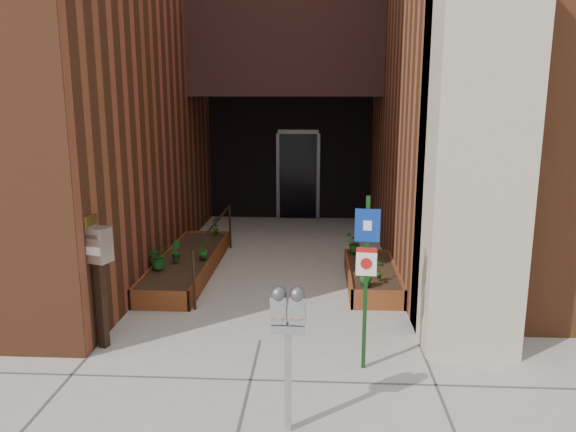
# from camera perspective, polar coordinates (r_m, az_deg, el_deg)

# --- Properties ---
(ground) EXTENTS (80.00, 80.00, 0.00)m
(ground) POSITION_cam_1_polar(r_m,az_deg,el_deg) (7.27, -2.87, -12.54)
(ground) COLOR #9E9991
(ground) RESTS_ON ground
(architecture) EXTENTS (20.00, 14.60, 10.00)m
(architecture) POSITION_cam_1_polar(r_m,az_deg,el_deg) (13.62, -0.67, 20.44)
(architecture) COLOR brown
(architecture) RESTS_ON ground
(planter_left) EXTENTS (0.90, 3.60, 0.30)m
(planter_left) POSITION_cam_1_polar(r_m,az_deg,el_deg) (9.97, -10.15, -4.92)
(planter_left) COLOR brown
(planter_left) RESTS_ON ground
(planter_right) EXTENTS (0.80, 2.20, 0.30)m
(planter_right) POSITION_cam_1_polar(r_m,az_deg,el_deg) (9.27, 8.52, -6.19)
(planter_right) COLOR brown
(planter_right) RESTS_ON ground
(handrail) EXTENTS (0.04, 3.34, 0.90)m
(handrail) POSITION_cam_1_polar(r_m,az_deg,el_deg) (9.66, -7.47, -1.62)
(handrail) COLOR black
(handrail) RESTS_ON ground
(parking_meter) EXTENTS (0.31, 0.15, 1.40)m
(parking_meter) POSITION_cam_1_polar(r_m,az_deg,el_deg) (5.07, -0.00, -10.54)
(parking_meter) COLOR #979799
(parking_meter) RESTS_ON ground
(sign_post) EXTENTS (0.27, 0.07, 1.99)m
(sign_post) POSITION_cam_1_polar(r_m,az_deg,el_deg) (6.21, 7.96, -4.96)
(sign_post) COLOR #133412
(sign_post) RESTS_ON ground
(payment_dropbox) EXTENTS (0.36, 0.30, 1.52)m
(payment_dropbox) POSITION_cam_1_polar(r_m,az_deg,el_deg) (7.09, -18.72, -4.42)
(payment_dropbox) COLOR black
(payment_dropbox) RESTS_ON ground
(shrub_left_a) EXTENTS (0.50, 0.50, 0.39)m
(shrub_left_a) POSITION_cam_1_polar(r_m,az_deg,el_deg) (9.28, -13.03, -4.02)
(shrub_left_a) COLOR #1A5B1F
(shrub_left_a) RESTS_ON planter_left
(shrub_left_b) EXTENTS (0.26, 0.26, 0.34)m
(shrub_left_b) POSITION_cam_1_polar(r_m,az_deg,el_deg) (9.63, -11.36, -3.51)
(shrub_left_b) COLOR #19581D
(shrub_left_b) RESTS_ON planter_left
(shrub_left_c) EXTENTS (0.25, 0.25, 0.32)m
(shrub_left_c) POSITION_cam_1_polar(r_m,az_deg,el_deg) (9.71, -8.66, -3.33)
(shrub_left_c) COLOR #1D5418
(shrub_left_c) RESTS_ON planter_left
(shrub_left_d) EXTENTS (0.22, 0.22, 0.36)m
(shrub_left_d) POSITION_cam_1_polar(r_m,az_deg,el_deg) (11.35, -7.37, -0.90)
(shrub_left_d) COLOR #194F16
(shrub_left_d) RESTS_ON planter_left
(shrub_right_a) EXTENTS (0.23, 0.23, 0.34)m
(shrub_right_a) POSITION_cam_1_polar(r_m,az_deg,el_deg) (8.35, 7.92, -5.81)
(shrub_right_a) COLOR #175217
(shrub_right_a) RESTS_ON planter_right
(shrub_right_b) EXTENTS (0.21, 0.21, 0.30)m
(shrub_right_b) POSITION_cam_1_polar(r_m,az_deg,el_deg) (8.66, 9.29, -5.37)
(shrub_right_b) COLOR #265919
(shrub_right_b) RESTS_ON planter_right
(shrub_right_c) EXTENTS (0.40, 0.40, 0.33)m
(shrub_right_c) POSITION_cam_1_polar(r_m,az_deg,el_deg) (10.02, 6.75, -2.76)
(shrub_right_c) COLOR #225016
(shrub_right_c) RESTS_ON planter_right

